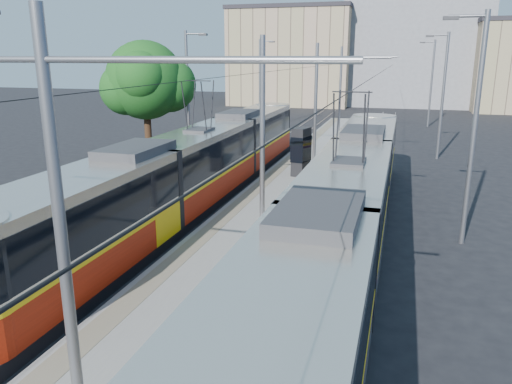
% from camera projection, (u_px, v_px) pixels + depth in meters
% --- Properties ---
extents(ground, '(160.00, 160.00, 0.00)m').
position_uv_depth(ground, '(177.00, 322.00, 12.68)').
color(ground, black).
rests_on(ground, ground).
extents(platform, '(4.00, 50.00, 0.30)m').
position_uv_depth(platform, '(305.00, 172.00, 28.38)').
color(platform, gray).
rests_on(platform, ground).
extents(tactile_strip_left, '(0.70, 50.00, 0.01)m').
position_uv_depth(tactile_strip_left, '(280.00, 168.00, 28.73)').
color(tactile_strip_left, gray).
rests_on(tactile_strip_left, platform).
extents(tactile_strip_right, '(0.70, 50.00, 0.01)m').
position_uv_depth(tactile_strip_right, '(330.00, 171.00, 27.95)').
color(tactile_strip_right, gray).
rests_on(tactile_strip_right, platform).
extents(rails, '(8.71, 70.00, 0.03)m').
position_uv_depth(rails, '(305.00, 175.00, 28.42)').
color(rails, gray).
rests_on(rails, ground).
extents(tram_left, '(2.43, 28.44, 5.50)m').
position_uv_depth(tram_left, '(200.00, 165.00, 22.80)').
color(tram_left, black).
rests_on(tram_left, ground).
extents(tram_right, '(2.43, 28.86, 5.50)m').
position_uv_depth(tram_right, '(346.00, 207.00, 16.00)').
color(tram_right, black).
rests_on(tram_right, ground).
extents(catenary, '(9.20, 70.00, 7.00)m').
position_uv_depth(catenary, '(296.00, 98.00, 24.59)').
color(catenary, slate).
rests_on(catenary, platform).
extents(street_lamps, '(15.18, 38.22, 8.00)m').
position_uv_depth(street_lamps, '(318.00, 95.00, 31.02)').
color(street_lamps, slate).
rests_on(street_lamps, ground).
extents(shelter, '(0.97, 1.30, 2.58)m').
position_uv_depth(shelter, '(301.00, 151.00, 26.70)').
color(shelter, black).
rests_on(shelter, platform).
extents(tree, '(5.15, 4.76, 7.48)m').
position_uv_depth(tree, '(151.00, 82.00, 29.89)').
color(tree, '#382314').
rests_on(tree, ground).
extents(building_left, '(16.32, 12.24, 12.92)m').
position_uv_depth(building_left, '(294.00, 57.00, 69.23)').
color(building_left, tan).
rests_on(building_left, ground).
extents(building_centre, '(18.36, 14.28, 14.26)m').
position_uv_depth(building_centre, '(414.00, 51.00, 68.43)').
color(building_centre, gray).
rests_on(building_centre, ground).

